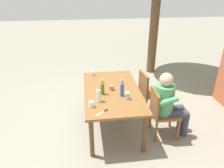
# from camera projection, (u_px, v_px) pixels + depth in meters

# --- Properties ---
(ground_plane) EXTENTS (24.00, 24.00, 0.00)m
(ground_plane) POSITION_uv_depth(u_px,v_px,m) (112.00, 124.00, 4.08)
(ground_plane) COLOR gray
(dining_table) EXTENTS (1.68, 0.97, 0.74)m
(dining_table) POSITION_uv_depth(u_px,v_px,m) (112.00, 94.00, 3.79)
(dining_table) COLOR brown
(dining_table) RESTS_ON ground_plane
(chair_far_right) EXTENTS (0.46, 0.46, 0.87)m
(chair_far_right) POSITION_uv_depth(u_px,v_px,m) (161.00, 111.00, 3.62)
(chair_far_right) COLOR brown
(chair_far_right) RESTS_ON ground_plane
(chair_far_left) EXTENTS (0.49, 0.49, 0.87)m
(chair_far_left) POSITION_uv_depth(u_px,v_px,m) (148.00, 90.00, 4.28)
(chair_far_left) COLOR brown
(chair_far_left) RESTS_ON ground_plane
(person_in_white_shirt) EXTENTS (0.47, 0.61, 1.18)m
(person_in_white_shirt) POSITION_uv_depth(u_px,v_px,m) (168.00, 102.00, 3.55)
(person_in_white_shirt) COLOR #4C935B
(person_in_white_shirt) RESTS_ON ground_plane
(bottle_blue) EXTENTS (0.06, 0.06, 0.30)m
(bottle_blue) POSITION_uv_depth(u_px,v_px,m) (122.00, 89.00, 3.51)
(bottle_blue) COLOR #2D56A3
(bottle_blue) RESTS_ON dining_table
(bottle_clear) EXTENTS (0.06, 0.06, 0.28)m
(bottle_clear) POSITION_uv_depth(u_px,v_px,m) (99.00, 95.00, 3.35)
(bottle_clear) COLOR white
(bottle_clear) RESTS_ON dining_table
(bottle_olive) EXTENTS (0.06, 0.06, 0.27)m
(bottle_olive) POSITION_uv_depth(u_px,v_px,m) (102.00, 88.00, 3.57)
(bottle_olive) COLOR #566623
(bottle_olive) RESTS_ON dining_table
(cup_steel) EXTENTS (0.07, 0.07, 0.12)m
(cup_steel) POSITION_uv_depth(u_px,v_px,m) (127.00, 96.00, 3.45)
(cup_steel) COLOR #B2B7BC
(cup_steel) RESTS_ON dining_table
(cup_glass) EXTENTS (0.07, 0.07, 0.08)m
(cup_glass) POSITION_uv_depth(u_px,v_px,m) (92.00, 73.00, 4.32)
(cup_glass) COLOR silver
(cup_glass) RESTS_ON dining_table
(cup_terracotta) EXTENTS (0.08, 0.08, 0.08)m
(cup_terracotta) POSITION_uv_depth(u_px,v_px,m) (111.00, 88.00, 3.75)
(cup_terracotta) COLOR #BC6B47
(cup_terracotta) RESTS_ON dining_table
(cup_white) EXTENTS (0.08, 0.08, 0.09)m
(cup_white) POSITION_uv_depth(u_px,v_px,m) (92.00, 104.00, 3.24)
(cup_white) COLOR white
(cup_white) RESTS_ON dining_table
(table_knife) EXTENTS (0.17, 0.20, 0.01)m
(table_knife) POSITION_uv_depth(u_px,v_px,m) (103.00, 112.00, 3.12)
(table_knife) COLOR silver
(table_knife) RESTS_ON dining_table
(backpack_by_near_side) EXTENTS (0.33, 0.21, 0.40)m
(backpack_by_near_side) POSITION_uv_depth(u_px,v_px,m) (111.00, 83.00, 5.24)
(backpack_by_near_side) COLOR maroon
(backpack_by_near_side) RESTS_ON ground_plane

